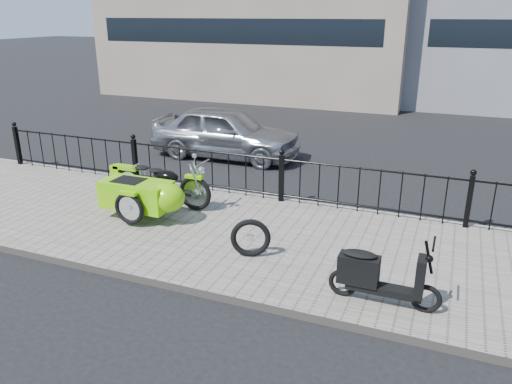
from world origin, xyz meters
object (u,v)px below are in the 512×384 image
at_px(motorcycle_sidecar, 149,193).
at_px(scooter, 377,276).
at_px(sedan_car, 226,132).
at_px(spare_tire, 251,238).

xyz_separation_m(motorcycle_sidecar, scooter, (4.40, -1.39, -0.09)).
xyz_separation_m(motorcycle_sidecar, sedan_car, (-0.61, 4.62, 0.10)).
xyz_separation_m(scooter, sedan_car, (-5.01, 6.02, 0.18)).
relative_size(motorcycle_sidecar, scooter, 1.56).
xyz_separation_m(motorcycle_sidecar, spare_tire, (2.37, -0.79, -0.16)).
height_order(spare_tire, sedan_car, sedan_car).
distance_m(motorcycle_sidecar, scooter, 4.61).
distance_m(motorcycle_sidecar, spare_tire, 2.50).
distance_m(scooter, sedan_car, 7.83).
height_order(scooter, sedan_car, sedan_car).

